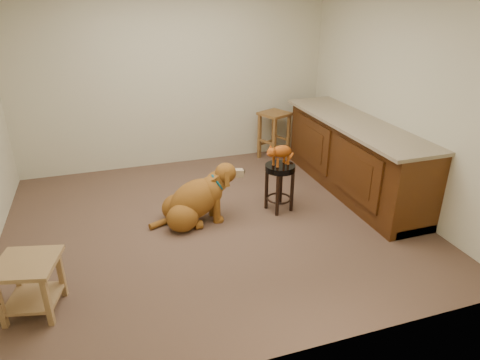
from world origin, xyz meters
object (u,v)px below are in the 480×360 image
object	(u,v)px
side_table	(30,279)
tabby_kitten	(280,152)
wood_stool	(274,135)
padded_stool	(280,178)
golden_retriever	(195,201)

from	to	relation	value
side_table	tabby_kitten	distance (m)	2.80
wood_stool	side_table	world-z (taller)	wood_stool
padded_stool	golden_retriever	xyz separation A→B (m)	(-1.01, 0.02, -0.14)
tabby_kitten	wood_stool	bearing A→B (deg)	54.65
padded_stool	wood_stool	world-z (taller)	wood_stool
wood_stool	tabby_kitten	world-z (taller)	tabby_kitten
padded_stool	side_table	size ratio (longest dim) A/B	1.03
wood_stool	tabby_kitten	xyz separation A→B (m)	(-0.60, -1.61, 0.35)
wood_stool	golden_retriever	size ratio (longest dim) A/B	0.65
side_table	padded_stool	bearing A→B (deg)	21.34
padded_stool	wood_stool	distance (m)	1.71
wood_stool	golden_retriever	bearing A→B (deg)	-135.21
padded_stool	golden_retriever	distance (m)	1.02
tabby_kitten	golden_retriever	bearing A→B (deg)	164.24
wood_stool	side_table	size ratio (longest dim) A/B	1.31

